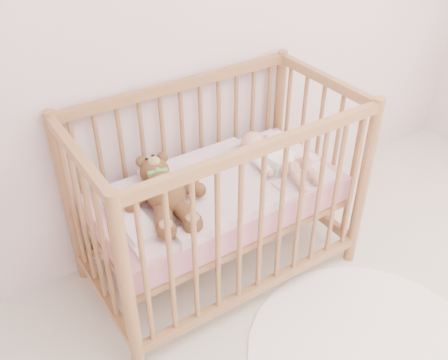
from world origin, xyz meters
TOP-DOWN VIEW (x-y plane):
  - crib at (-0.25, 1.60)m, footprint 1.36×0.76m
  - mattress at (-0.25, 1.60)m, footprint 1.22×0.62m
  - blanket at (-0.25, 1.60)m, footprint 1.10×0.58m
  - baby at (0.07, 1.58)m, footprint 0.31×0.57m
  - teddy_bear at (-0.55, 1.58)m, footprint 0.51×0.64m
  - rug at (0.02, 0.72)m, footprint 1.15×1.15m

SIDE VIEW (x-z plane):
  - rug at x=0.02m, z-range 0.00..0.01m
  - mattress at x=-0.25m, z-range 0.42..0.55m
  - crib at x=-0.25m, z-range 0.00..1.00m
  - blanket at x=-0.25m, z-range 0.53..0.59m
  - baby at x=0.07m, z-range 0.57..0.70m
  - teddy_bear at x=-0.55m, z-range 0.57..0.72m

